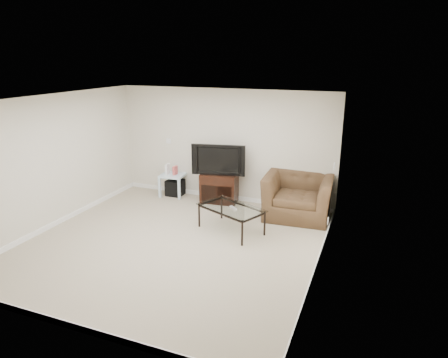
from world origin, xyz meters
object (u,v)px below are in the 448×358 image
at_px(side_table, 173,185).
at_px(coffee_table, 231,219).
at_px(television, 219,159).
at_px(recliner, 298,189).
at_px(subwoofer, 175,187).
at_px(tv_stand, 220,187).

distance_m(side_table, coffee_table, 2.42).
relative_size(television, recliner, 0.82).
xyz_separation_m(side_table, coffee_table, (1.97, -1.40, -0.02)).
bearing_deg(side_table, subwoofer, 39.03).
distance_m(subwoofer, coffee_table, 2.41).
distance_m(television, side_table, 1.40).
relative_size(television, subwoofer, 2.97).
bearing_deg(tv_stand, coffee_table, -66.50).
bearing_deg(tv_stand, recliner, -13.27).
height_order(side_table, recliner, recliner).
height_order(tv_stand, recliner, recliner).
distance_m(recliner, coffee_table, 1.59).
relative_size(subwoofer, coffee_table, 0.30).
bearing_deg(television, side_table, 167.66).
xyz_separation_m(tv_stand, subwoofer, (-1.15, 0.02, -0.15)).
relative_size(television, coffee_table, 0.90).
height_order(tv_stand, coffee_table, tv_stand).
distance_m(television, recliner, 1.86).
distance_m(side_table, subwoofer, 0.08).
xyz_separation_m(tv_stand, side_table, (-1.18, 0.00, -0.07)).
bearing_deg(subwoofer, tv_stand, -1.22).
bearing_deg(tv_stand, side_table, 173.99).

